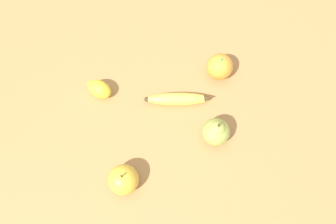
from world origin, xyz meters
The scene contains 6 objects.
ground_plane centered at (0.00, 0.00, 0.00)m, with size 3.00×3.00×0.00m, color #A87A47.
banana centered at (-0.06, 0.10, 0.02)m, with size 0.17×0.14×0.04m.
orange centered at (-0.22, 0.10, 0.04)m, with size 0.08×0.08×0.08m.
pear centered at (-0.07, 0.24, 0.04)m, with size 0.08×0.08×0.09m.
apple centered at (0.20, 0.18, 0.04)m, with size 0.08×0.08×0.08m.
lemon centered at (0.09, -0.07, 0.02)m, with size 0.07×0.08×0.05m.
Camera 1 is at (0.22, 0.38, 0.86)m, focal length 35.00 mm.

